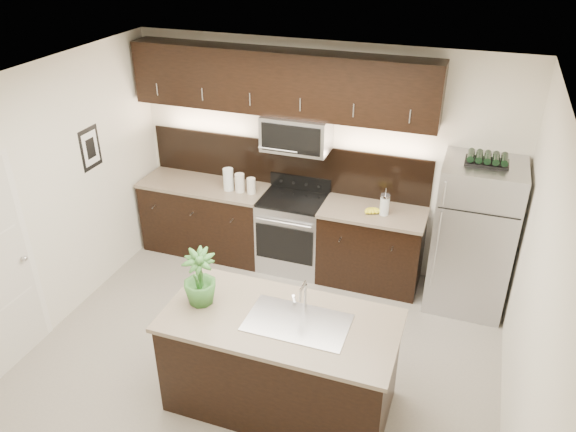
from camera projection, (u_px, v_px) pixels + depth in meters
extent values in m
plane|color=gray|center=(261.00, 359.00, 5.55)|extent=(4.50, 4.50, 0.00)
cube|color=silver|center=(322.00, 158.00, 6.56)|extent=(4.50, 0.02, 2.70)
cube|color=silver|center=(127.00, 411.00, 3.25)|extent=(4.50, 0.02, 2.70)
cube|color=silver|center=(47.00, 203.00, 5.56)|extent=(0.02, 4.00, 2.70)
cube|color=silver|center=(533.00, 293.00, 4.25)|extent=(0.02, 4.00, 2.70)
cube|color=white|center=(253.00, 90.00, 4.26)|extent=(4.50, 4.00, 0.02)
sphere|color=silver|center=(25.00, 258.00, 5.32)|extent=(0.06, 0.06, 0.06)
cube|color=black|center=(91.00, 148.00, 6.03)|extent=(0.01, 0.32, 0.46)
cube|color=white|center=(91.00, 148.00, 6.03)|extent=(0.00, 0.24, 0.36)
cube|color=black|center=(207.00, 218.00, 7.15)|extent=(1.57, 0.62, 0.90)
cube|color=black|center=(371.00, 248.00, 6.53)|extent=(1.16, 0.62, 0.90)
cube|color=#B2B2B7|center=(293.00, 234.00, 6.81)|extent=(0.76, 0.62, 0.90)
cube|color=black|center=(293.00, 200.00, 6.58)|extent=(0.76, 0.60, 0.03)
cube|color=tan|center=(204.00, 185.00, 6.92)|extent=(1.59, 0.65, 0.04)
cube|color=tan|center=(374.00, 212.00, 6.30)|extent=(1.18, 0.65, 0.04)
cube|color=black|center=(285.00, 164.00, 6.74)|extent=(3.49, 0.02, 0.56)
cube|color=#B2B2B7|center=(297.00, 133.00, 6.30)|extent=(0.76, 0.40, 0.40)
cube|color=black|center=(280.00, 82.00, 6.12)|extent=(3.49, 0.33, 0.70)
cube|color=black|center=(281.00, 363.00, 4.86)|extent=(1.90, 0.90, 0.90)
cube|color=tan|center=(280.00, 321.00, 4.63)|extent=(1.96, 0.96, 0.04)
cube|color=silver|center=(297.00, 322.00, 4.58)|extent=(0.84, 0.50, 0.01)
cylinder|color=silver|center=(305.00, 296.00, 4.70)|extent=(0.03, 0.03, 0.24)
cylinder|color=silver|center=(303.00, 286.00, 4.57)|extent=(0.02, 0.14, 0.02)
cylinder|color=silver|center=(300.00, 296.00, 4.53)|extent=(0.02, 0.02, 0.10)
cube|color=#B2B2B7|center=(473.00, 237.00, 5.97)|extent=(0.82, 0.74, 1.69)
cube|color=black|center=(487.00, 162.00, 5.56)|extent=(0.42, 0.26, 0.03)
cylinder|color=black|center=(471.00, 156.00, 5.58)|extent=(0.07, 0.24, 0.07)
cylinder|color=black|center=(479.00, 157.00, 5.56)|extent=(0.07, 0.24, 0.07)
cylinder|color=black|center=(488.00, 158.00, 5.53)|extent=(0.07, 0.24, 0.07)
cylinder|color=black|center=(496.00, 159.00, 5.51)|extent=(0.07, 0.24, 0.07)
cylinder|color=black|center=(505.00, 160.00, 5.49)|extent=(0.07, 0.24, 0.07)
imported|color=#306528|center=(199.00, 277.00, 4.70)|extent=(0.33, 0.33, 0.51)
cylinder|color=silver|center=(228.00, 179.00, 6.70)|extent=(0.12, 0.12, 0.27)
cylinder|color=beige|center=(240.00, 183.00, 6.67)|extent=(0.11, 0.11, 0.23)
cylinder|color=beige|center=(251.00, 186.00, 6.63)|extent=(0.10, 0.10, 0.19)
cylinder|color=silver|center=(385.00, 206.00, 6.17)|extent=(0.10, 0.10, 0.21)
cylinder|color=silver|center=(385.00, 197.00, 6.11)|extent=(0.11, 0.11, 0.02)
cylinder|color=silver|center=(386.00, 192.00, 6.09)|extent=(0.01, 0.01, 0.08)
ellipsoid|color=yellow|center=(368.00, 211.00, 6.23)|extent=(0.23, 0.21, 0.06)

